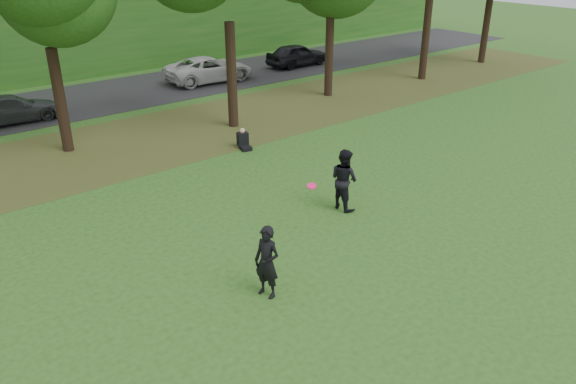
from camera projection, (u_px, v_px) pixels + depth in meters
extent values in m
plane|color=#244816|center=(371.00, 269.00, 14.75)|extent=(120.00, 120.00, 0.00)
cube|color=#503D1C|center=(147.00, 140.00, 23.89)|extent=(60.00, 7.00, 0.01)
cube|color=black|center=(78.00, 101.00, 29.52)|extent=(70.00, 7.00, 0.02)
cube|color=#1C4E16|center=(33.00, 37.00, 32.70)|extent=(70.00, 3.00, 5.00)
imported|color=black|center=(267.00, 262.00, 13.30)|extent=(0.61, 0.77, 1.86)
imported|color=black|center=(344.00, 179.00, 17.63)|extent=(0.76, 0.97, 1.99)
imported|color=#373A3E|center=(11.00, 109.00, 25.92)|extent=(4.41, 1.99, 1.25)
imported|color=#B9B9B9|center=(209.00, 69.00, 33.08)|extent=(5.34, 2.67, 1.45)
imported|color=black|center=(297.00, 55.00, 36.97)|extent=(4.29, 1.74, 1.46)
cylinder|color=#FF1565|center=(312.00, 186.00, 15.75)|extent=(0.38, 0.38, 0.10)
cube|color=black|center=(245.00, 148.00, 22.85)|extent=(0.52, 0.64, 0.16)
cube|color=black|center=(243.00, 139.00, 22.96)|extent=(0.49, 0.43, 0.56)
sphere|color=tan|center=(242.00, 131.00, 22.81)|extent=(0.22, 0.22, 0.22)
cylinder|color=black|center=(60.00, 101.00, 21.94)|extent=(0.44, 0.44, 4.12)
cylinder|color=black|center=(232.00, 76.00, 24.73)|extent=(0.44, 0.44, 4.62)
cylinder|color=black|center=(329.00, 54.00, 29.62)|extent=(0.44, 0.44, 4.45)
cylinder|color=black|center=(426.00, 35.00, 32.93)|extent=(0.44, 0.44, 5.17)
cylinder|color=black|center=(485.00, 31.00, 37.51)|extent=(0.44, 0.44, 4.16)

